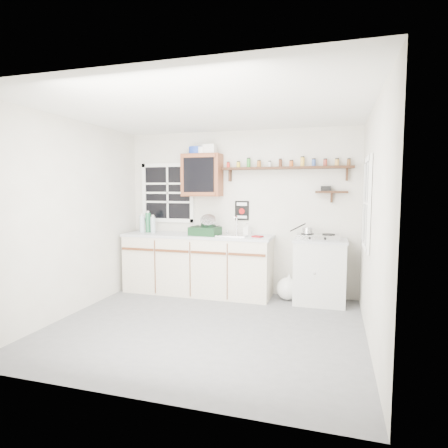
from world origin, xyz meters
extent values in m
cube|color=#5B5B5E|center=(0.00, 0.00, -0.01)|extent=(3.60, 3.20, 0.02)
cube|color=white|center=(0.00, 0.00, 2.51)|extent=(3.60, 3.20, 0.02)
cube|color=#B9B3A6|center=(-1.81, 0.00, 1.25)|extent=(0.02, 3.20, 2.50)
cube|color=#B9B3A6|center=(1.81, 0.00, 1.25)|extent=(0.02, 3.20, 2.50)
cube|color=#B9B3A6|center=(0.00, 1.61, 1.25)|extent=(3.60, 0.02, 2.50)
cube|color=#B9B3A6|center=(0.00, -1.61, 1.25)|extent=(3.60, 0.02, 2.50)
cube|color=beige|center=(-0.58, 1.30, 0.44)|extent=(2.27, 0.60, 0.88)
cube|color=#A3A5AB|center=(-0.58, 1.30, 0.90)|extent=(2.31, 0.62, 0.04)
cube|color=brown|center=(-1.44, 0.99, 0.70)|extent=(0.53, 0.02, 0.03)
cube|color=brown|center=(-0.87, 0.99, 0.70)|extent=(0.53, 0.02, 0.03)
cube|color=brown|center=(-0.30, 0.99, 0.70)|extent=(0.53, 0.02, 0.03)
cube|color=brown|center=(0.27, 0.99, 0.70)|extent=(0.53, 0.02, 0.03)
cube|color=beige|center=(1.25, 1.33, 0.44)|extent=(0.70, 0.55, 0.88)
cube|color=#A3A5AB|center=(1.25, 1.33, 0.90)|extent=(0.73, 0.57, 0.03)
cube|color=silver|center=(-0.05, 1.30, 0.93)|extent=(0.52, 0.44, 0.03)
cylinder|color=silver|center=(0.00, 1.46, 1.06)|extent=(0.02, 0.02, 0.28)
cylinder|color=silver|center=(0.00, 1.40, 1.19)|extent=(0.02, 0.14, 0.02)
cube|color=brown|center=(-0.55, 1.45, 1.82)|extent=(0.60, 0.30, 0.65)
cube|color=black|center=(-0.55, 1.29, 1.82)|extent=(0.48, 0.02, 0.52)
cylinder|color=#173297|center=(-0.64, 1.45, 2.21)|extent=(0.24, 0.24, 0.11)
cube|color=silver|center=(-0.43, 1.45, 2.22)|extent=(0.18, 0.15, 0.14)
cylinder|color=silver|center=(-0.54, 1.40, 2.20)|extent=(0.12, 0.12, 0.10)
cube|color=black|center=(0.73, 1.51, 1.92)|extent=(1.91, 0.18, 0.04)
cube|color=black|center=(-0.13, 1.55, 1.82)|extent=(0.03, 0.10, 0.18)
cube|color=black|center=(1.58, 1.55, 1.82)|extent=(0.03, 0.10, 0.18)
cylinder|color=red|center=(-0.15, 1.51, 1.98)|extent=(0.05, 0.05, 0.07)
cylinder|color=black|center=(-0.15, 1.51, 2.02)|extent=(0.04, 0.04, 0.02)
cylinder|color=gold|center=(0.01, 1.51, 1.98)|extent=(0.05, 0.05, 0.08)
cylinder|color=black|center=(0.01, 1.51, 2.03)|extent=(0.05, 0.05, 0.02)
cylinder|color=#267226|center=(0.17, 1.51, 2.00)|extent=(0.06, 0.06, 0.13)
cylinder|color=black|center=(0.17, 1.51, 2.07)|extent=(0.05, 0.05, 0.02)
cylinder|color=#99591E|center=(0.33, 1.51, 1.98)|extent=(0.06, 0.06, 0.09)
cylinder|color=black|center=(0.33, 1.51, 2.04)|extent=(0.05, 0.05, 0.02)
cylinder|color=silver|center=(0.49, 1.51, 1.98)|extent=(0.05, 0.05, 0.07)
cylinder|color=black|center=(0.49, 1.51, 2.02)|extent=(0.04, 0.04, 0.02)
cylinder|color=#4C2614|center=(0.65, 1.51, 1.99)|extent=(0.05, 0.05, 0.10)
cylinder|color=black|center=(0.65, 1.51, 2.05)|extent=(0.04, 0.04, 0.02)
cylinder|color=#B24C19|center=(0.80, 1.51, 1.98)|extent=(0.06, 0.06, 0.08)
cylinder|color=black|center=(0.80, 1.51, 2.03)|extent=(0.05, 0.05, 0.02)
cylinder|color=gold|center=(0.96, 1.51, 2.00)|extent=(0.06, 0.06, 0.13)
cylinder|color=black|center=(0.96, 1.51, 2.07)|extent=(0.05, 0.05, 0.02)
cylinder|color=#334C8C|center=(1.12, 1.51, 1.99)|extent=(0.06, 0.06, 0.10)
cylinder|color=black|center=(1.12, 1.51, 2.04)|extent=(0.05, 0.05, 0.02)
cylinder|color=maroon|center=(1.28, 1.51, 1.98)|extent=(0.06, 0.06, 0.09)
cylinder|color=black|center=(1.28, 1.51, 2.04)|extent=(0.05, 0.05, 0.02)
cylinder|color=#BF8C3F|center=(1.44, 1.51, 1.98)|extent=(0.06, 0.06, 0.09)
cylinder|color=black|center=(1.44, 1.51, 2.04)|extent=(0.05, 0.05, 0.02)
cylinder|color=brown|center=(1.60, 1.51, 1.98)|extent=(0.05, 0.05, 0.09)
cylinder|color=black|center=(1.60, 1.51, 2.03)|extent=(0.05, 0.05, 0.02)
cube|color=black|center=(1.38, 1.52, 1.57)|extent=(0.45, 0.15, 0.03)
cube|color=black|center=(1.38, 1.56, 1.49)|extent=(0.03, 0.08, 0.14)
cube|color=black|center=(1.30, 1.52, 1.62)|extent=(0.14, 0.10, 0.07)
cube|color=black|center=(0.05, 1.59, 1.28)|extent=(0.22, 0.01, 0.30)
cube|color=white|center=(0.05, 1.58, 1.38)|extent=(0.16, 0.00, 0.05)
cylinder|color=#A50C0C|center=(0.05, 1.58, 1.27)|extent=(0.09, 0.01, 0.09)
cube|color=white|center=(0.05, 1.58, 1.18)|extent=(0.16, 0.00, 0.04)
cube|color=black|center=(-1.20, 1.59, 1.55)|extent=(0.85, 0.02, 0.90)
cube|color=white|center=(-1.20, 1.59, 1.55)|extent=(0.93, 0.03, 0.98)
cube|color=black|center=(1.79, 0.55, 1.45)|extent=(0.02, 0.70, 1.00)
cube|color=white|center=(1.79, 0.55, 1.45)|extent=(0.03, 0.78, 1.08)
cylinder|color=#A2B7BE|center=(-1.52, 1.29, 1.05)|extent=(0.08, 0.08, 0.27)
cylinder|color=silver|center=(-1.52, 1.29, 1.20)|extent=(0.05, 0.05, 0.03)
cylinder|color=#22673F|center=(-1.44, 1.35, 1.08)|extent=(0.08, 0.08, 0.31)
cylinder|color=silver|center=(-1.44, 1.35, 1.25)|extent=(0.04, 0.04, 0.03)
cylinder|color=#A2B7BE|center=(-1.33, 1.30, 1.05)|extent=(0.08, 0.08, 0.26)
cylinder|color=silver|center=(-1.33, 1.30, 1.19)|extent=(0.04, 0.04, 0.03)
cube|color=black|center=(-0.43, 1.23, 0.98)|extent=(0.45, 0.36, 0.13)
cylinder|color=silver|center=(-0.38, 1.23, 1.11)|extent=(0.29, 0.32, 0.26)
imported|color=silver|center=(0.19, 1.37, 1.02)|extent=(0.12, 0.12, 0.19)
cube|color=maroon|center=(0.37, 1.24, 0.93)|extent=(0.17, 0.16, 0.02)
cube|color=silver|center=(1.21, 1.31, 0.95)|extent=(0.60, 0.35, 0.07)
cylinder|color=black|center=(1.07, 1.31, 0.99)|extent=(0.17, 0.17, 0.01)
cylinder|color=black|center=(1.36, 1.31, 0.99)|extent=(0.17, 0.17, 0.01)
cylinder|color=silver|center=(1.07, 1.31, 1.03)|extent=(0.14, 0.14, 0.09)
cylinder|color=black|center=(0.93, 1.38, 1.06)|extent=(0.24, 0.18, 0.15)
ellipsoid|color=silver|center=(0.80, 1.32, 0.17)|extent=(0.36, 0.33, 0.38)
cone|color=silver|center=(0.82, 1.32, 0.34)|extent=(0.10, 0.10, 0.10)
camera|label=1|loc=(1.42, -4.04, 1.62)|focal=30.00mm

